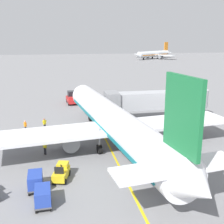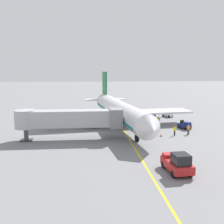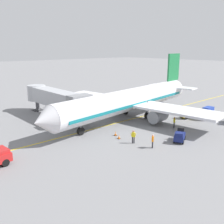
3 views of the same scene
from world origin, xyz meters
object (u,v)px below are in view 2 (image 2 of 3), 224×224
baggage_tug_lead (168,114)px  ground_crew_loader (188,129)px  ground_crew_wing_walker (175,130)px  ground_crew_marshaller (158,120)px  safety_cone_nose_right (161,135)px  parked_airliner (119,111)px  baggage_cart_second_in_train (146,112)px  baggage_tug_trailing (144,116)px  safety_cone_nose_left (153,134)px  pushback_tractor (177,163)px  baggage_tug_spare (185,125)px  baggage_cart_front (152,114)px  jet_bridge (69,119)px

baggage_tug_lead → ground_crew_loader: bearing=84.7°
ground_crew_wing_walker → ground_crew_marshaller: size_ratio=1.00×
baggage_tug_lead → ground_crew_loader: ground_crew_loader is taller
safety_cone_nose_right → ground_crew_wing_walker: bearing=-174.2°
baggage_tug_lead → safety_cone_nose_right: 19.31m
parked_airliner → baggage_cart_second_in_train: size_ratio=12.78×
parked_airliner → ground_crew_wing_walker: size_ratio=22.09×
baggage_tug_trailing → safety_cone_nose_left: (1.61, 15.31, -0.42)m
baggage_tug_trailing → ground_crew_wing_walker: 15.73m
safety_cone_nose_left → safety_cone_nose_right: 1.37m
baggage_tug_lead → ground_crew_wing_walker: (4.25, 17.88, 0.24)m
baggage_cart_second_in_train → safety_cone_nose_right: 20.14m
pushback_tractor → ground_crew_marshaller: (-4.69, -25.50, -0.15)m
safety_cone_nose_left → safety_cone_nose_right: size_ratio=1.00×
pushback_tractor → safety_cone_nose_right: size_ratio=7.75×
pushback_tractor → baggage_tug_spare: 22.79m
parked_airliner → baggage_tug_spare: bearing=164.5°
pushback_tractor → safety_cone_nose_left: bearing=-94.7°
ground_crew_marshaller → safety_cone_nose_right: bearing=77.8°
baggage_tug_spare → safety_cone_nose_left: size_ratio=4.70×
baggage_tug_spare → safety_cone_nose_right: baggage_tug_spare is taller
baggage_tug_lead → baggage_cart_front: baggage_tug_lead is taller
ground_crew_marshaller → pushback_tractor: bearing=79.6°
ground_crew_wing_walker → parked_airliner: bearing=-43.9°
baggage_tug_lead → safety_cone_nose_right: baggage_tug_lead is taller
parked_airliner → pushback_tractor: (-3.54, 24.46, -2.09)m
parked_airliner → ground_crew_wing_walker: bearing=136.1°
ground_crew_wing_walker → ground_crew_marshaller: (0.34, -9.29, 0.00)m
baggage_cart_second_in_train → ground_crew_marshaller: 10.51m
ground_crew_loader → safety_cone_nose_right: (5.05, 0.85, -0.66)m
pushback_tractor → baggage_tug_trailing: pushback_tractor is taller
safety_cone_nose_right → pushback_tractor: bearing=80.6°
safety_cone_nose_left → safety_cone_nose_right: (-1.26, 0.53, 0.00)m
ground_crew_marshaller → safety_cone_nose_left: ground_crew_marshaller is taller
parked_airliner → baggage_tug_trailing: (-6.52, -7.35, -2.47)m
safety_cone_nose_right → baggage_cart_front: bearing=-98.6°
parked_airliner → pushback_tractor: bearing=98.2°
jet_bridge → ground_crew_marshaller: (-17.32, -10.31, -2.51)m
baggage_tug_lead → baggage_tug_trailing: same height
pushback_tractor → safety_cone_nose_right: 16.20m
parked_airliner → baggage_cart_second_in_train: bearing=-124.9°
baggage_tug_lead → baggage_tug_spare: (0.66, 13.00, 0.00)m
baggage_tug_trailing → safety_cone_nose_right: (0.35, 15.84, -0.42)m
baggage_cart_second_in_train → safety_cone_nose_left: 19.77m
parked_airliner → ground_crew_marshaller: (-8.24, -1.05, -2.23)m
baggage_tug_spare → ground_crew_wing_walker: size_ratio=1.64×
jet_bridge → ground_crew_marshaller: 20.31m
ground_crew_wing_walker → ground_crew_marshaller: same height
baggage_tug_spare → ground_crew_loader: size_ratio=1.64×
ground_crew_loader → parked_airliner: bearing=-34.2°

